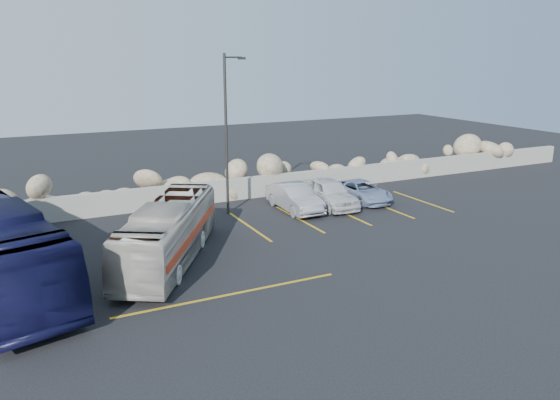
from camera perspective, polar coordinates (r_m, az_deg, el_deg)
name	(u,v)px	position (r m, az deg, el deg)	size (l,w,h in m)	color
ground	(260,291)	(19.06, -2.11, -9.50)	(90.00, 90.00, 0.00)	black
seawall	(167,197)	(29.64, -11.72, 0.33)	(60.00, 0.40, 1.20)	gray
riprap_pile	(161,180)	(30.62, -12.37, 2.10)	(54.00, 2.80, 2.60)	#8F785E
parking_lines	(301,229)	(25.66, 2.23, -3.01)	(18.16, 9.36, 0.01)	gold
lamppost	(227,130)	(27.36, -5.55, 7.27)	(1.14, 0.18, 8.00)	#2F2C2A
vintage_bus	(169,232)	(21.75, -11.55, -3.34)	(1.99, 8.51, 2.37)	beige
car_a	(329,193)	(29.36, 5.14, 0.75)	(1.78, 4.42, 1.51)	silver
car_b	(294,197)	(28.50, 1.52, 0.27)	(1.48, 4.24, 1.40)	#9D9DA1
car_d	(362,191)	(30.72, 8.55, 0.92)	(1.89, 4.10, 1.14)	#7B8CAF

